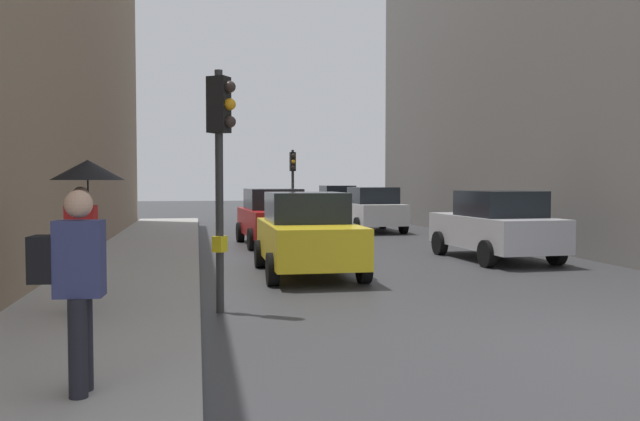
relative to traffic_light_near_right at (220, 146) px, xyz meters
name	(u,v)px	position (x,y,z in m)	size (l,w,h in m)	color
ground_plane	(605,345)	(4.54, -2.86, -2.53)	(120.00, 120.00, 0.00)	#38383A
sidewalk_kerb	(127,280)	(-1.71, 3.14, -2.45)	(2.78, 40.00, 0.16)	#A8A5A0
building_facade_right	(640,52)	(15.40, 11.31, 4.12)	(12.00, 24.02, 13.30)	slate
traffic_light_near_right	(220,146)	(0.00, 0.00, 0.00)	(0.44, 0.37, 3.67)	#2D2D2D
traffic_light_far_median	(293,174)	(3.83, 18.81, -0.20)	(0.25, 0.43, 3.39)	#2D2D2D
car_silver_hatchback	(496,226)	(7.09, 5.47, -1.66)	(2.18, 4.28, 1.76)	#BCBCC1
car_red_sedan	(274,217)	(2.01, 10.40, -1.66)	(2.22, 4.30, 1.76)	red
car_dark_suv	(336,202)	(7.10, 24.83, -1.66)	(2.07, 4.23, 1.76)	black
car_white_compact	(371,209)	(6.48, 15.26, -1.66)	(2.10, 4.24, 1.76)	silver
car_yellow_taxi	(307,234)	(1.96, 3.81, -1.66)	(2.03, 4.21, 1.76)	yellow
pedestrian_with_umbrella	(86,193)	(-1.87, -0.52, -0.69)	(1.00, 1.00, 2.14)	black
pedestrian_with_grey_backpack	(74,279)	(-1.40, -4.12, -1.37)	(0.62, 0.36, 1.77)	black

